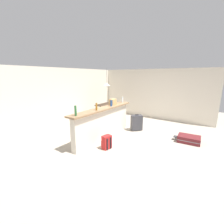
% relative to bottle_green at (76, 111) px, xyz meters
% --- Properties ---
extents(ground_plane, '(13.00, 13.00, 0.05)m').
position_rel_bottle_green_xyz_m(ground_plane, '(1.86, -0.56, -1.27)').
color(ground_plane, '#ADA393').
extents(wall_back, '(6.60, 0.10, 2.50)m').
position_rel_bottle_green_xyz_m(wall_back, '(1.86, 2.49, 0.01)').
color(wall_back, silver).
rests_on(wall_back, ground_plane).
extents(wall_right, '(0.10, 6.00, 2.50)m').
position_rel_bottle_green_xyz_m(wall_right, '(4.91, -0.26, 0.01)').
color(wall_right, silver).
rests_on(wall_right, ground_plane).
extents(partition_half_wall, '(2.80, 0.20, 1.05)m').
position_rel_bottle_green_xyz_m(partition_half_wall, '(1.27, 0.03, -0.72)').
color(partition_half_wall, silver).
rests_on(partition_half_wall, ground_plane).
extents(bar_countertop, '(2.96, 0.40, 0.05)m').
position_rel_bottle_green_xyz_m(bar_countertop, '(1.27, 0.03, -0.17)').
color(bar_countertop, '#93704C').
rests_on(bar_countertop, partition_half_wall).
extents(bottle_green, '(0.06, 0.06, 0.28)m').
position_rel_bottle_green_xyz_m(bottle_green, '(0.00, 0.00, 0.00)').
color(bottle_green, '#2D6B38').
rests_on(bottle_green, bar_countertop).
extents(bottle_amber, '(0.06, 0.06, 0.23)m').
position_rel_bottle_green_xyz_m(bottle_amber, '(0.84, -0.03, -0.03)').
color(bottle_amber, '#9E661E').
rests_on(bottle_amber, bar_countertop).
extents(bottle_blue, '(0.08, 0.08, 0.21)m').
position_rel_bottle_green_xyz_m(bottle_blue, '(1.67, -0.02, -0.04)').
color(bottle_blue, '#284C89').
rests_on(bottle_blue, bar_countertop).
extents(bottle_clear, '(0.06, 0.06, 0.23)m').
position_rel_bottle_green_xyz_m(bottle_clear, '(2.55, 0.04, -0.03)').
color(bottle_clear, silver).
rests_on(bottle_clear, bar_countertop).
extents(grocery_bag, '(0.26, 0.18, 0.22)m').
position_rel_bottle_green_xyz_m(grocery_bag, '(1.89, 0.08, -0.03)').
color(grocery_bag, tan).
rests_on(grocery_bag, bar_countertop).
extents(dining_table, '(1.10, 0.80, 0.74)m').
position_rel_bottle_green_xyz_m(dining_table, '(3.44, 1.46, -0.60)').
color(dining_table, '#332319').
rests_on(dining_table, ground_plane).
extents(dining_chair_near_partition, '(0.47, 0.47, 0.93)m').
position_rel_bottle_green_xyz_m(dining_chair_near_partition, '(3.33, 0.92, -0.73)').
color(dining_chair_near_partition, '#9E754C').
rests_on(dining_chair_near_partition, ground_plane).
extents(pendant_lamp, '(0.34, 0.34, 0.86)m').
position_rel_bottle_green_xyz_m(pendant_lamp, '(3.39, 1.46, 0.51)').
color(pendant_lamp, black).
extents(suitcase_flat_maroon, '(0.54, 0.85, 0.22)m').
position_rel_bottle_green_xyz_m(suitcase_flat_maroon, '(2.60, -2.53, -1.13)').
color(suitcase_flat_maroon, maroon).
rests_on(suitcase_flat_maroon, ground_plane).
extents(backpack_red, '(0.31, 0.28, 0.42)m').
position_rel_bottle_green_xyz_m(backpack_red, '(0.68, -0.54, -1.04)').
color(backpack_red, red).
rests_on(backpack_red, ground_plane).
extents(suitcase_upright_charcoal, '(0.49, 0.48, 0.67)m').
position_rel_bottle_green_xyz_m(suitcase_upright_charcoal, '(2.64, -0.58, -0.91)').
color(suitcase_upright_charcoal, '#38383D').
rests_on(suitcase_upright_charcoal, ground_plane).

